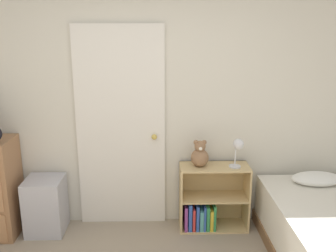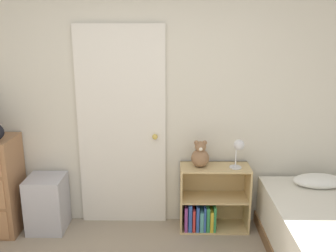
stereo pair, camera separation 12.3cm
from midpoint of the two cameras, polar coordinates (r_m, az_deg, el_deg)
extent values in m
cube|color=beige|center=(3.77, -3.43, 3.50)|extent=(10.00, 0.06, 2.55)
cube|color=silver|center=(3.80, -6.13, -0.37)|extent=(0.88, 0.04, 2.05)
sphere|color=gold|center=(3.75, -1.06, -1.67)|extent=(0.06, 0.06, 0.06)
cube|color=#ADADB7|center=(4.05, -17.08, -11.20)|extent=(0.37, 0.37, 0.56)
cube|color=tan|center=(3.88, 2.93, -10.83)|extent=(0.02, 0.30, 0.67)
cube|color=tan|center=(3.96, 12.90, -10.63)|extent=(0.02, 0.30, 0.67)
cube|color=tan|center=(4.06, 7.80, -14.95)|extent=(0.66, 0.30, 0.02)
cube|color=tan|center=(3.90, 7.97, -10.77)|extent=(0.66, 0.30, 0.02)
cube|color=tan|center=(3.77, 8.15, -6.27)|extent=(0.66, 0.30, 0.02)
cube|color=tan|center=(4.04, 7.72, -9.87)|extent=(0.69, 0.01, 0.67)
cube|color=#8C3F8C|center=(3.95, 3.65, -13.45)|extent=(0.03, 0.23, 0.26)
cube|color=#3359B2|center=(3.92, 4.30, -13.44)|extent=(0.03, 0.18, 0.29)
cube|color=red|center=(3.96, 4.82, -13.59)|extent=(0.03, 0.24, 0.23)
cube|color=#3359B2|center=(3.93, 5.40, -13.52)|extent=(0.03, 0.19, 0.27)
cube|color=teal|center=(3.97, 5.97, -13.65)|extent=(0.04, 0.25, 0.21)
cube|color=#3359B2|center=(3.94, 6.49, -13.54)|extent=(0.02, 0.19, 0.26)
cube|color=#338C4C|center=(3.95, 6.95, -13.56)|extent=(0.03, 0.19, 0.26)
cube|color=gold|center=(3.96, 7.50, -13.80)|extent=(0.03, 0.19, 0.22)
cube|color=#338C4C|center=(3.97, 7.91, -13.31)|extent=(0.02, 0.24, 0.27)
sphere|color=#8C6647|center=(3.72, 5.87, -4.89)|extent=(0.18, 0.18, 0.18)
sphere|color=#8C6647|center=(3.68, 5.92, -3.16)|extent=(0.11, 0.11, 0.11)
sphere|color=silver|center=(3.64, 5.98, -3.52)|extent=(0.04, 0.04, 0.04)
sphere|color=#8C6647|center=(3.67, 5.29, -2.55)|extent=(0.05, 0.05, 0.05)
sphere|color=#8C6647|center=(3.68, 6.58, -2.55)|extent=(0.05, 0.05, 0.05)
cylinder|color=silver|center=(3.77, 11.16, -6.18)|extent=(0.12, 0.12, 0.01)
cylinder|color=silver|center=(3.74, 11.24, -4.68)|extent=(0.01, 0.01, 0.20)
sphere|color=silver|center=(3.68, 11.71, -2.84)|extent=(0.11, 0.11, 0.11)
ellipsoid|color=white|center=(3.97, 22.85, -7.72)|extent=(0.49, 0.28, 0.12)
camera|label=1|loc=(0.06, -89.00, 0.27)|focal=40.00mm
camera|label=2|loc=(0.06, 91.00, -0.27)|focal=40.00mm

